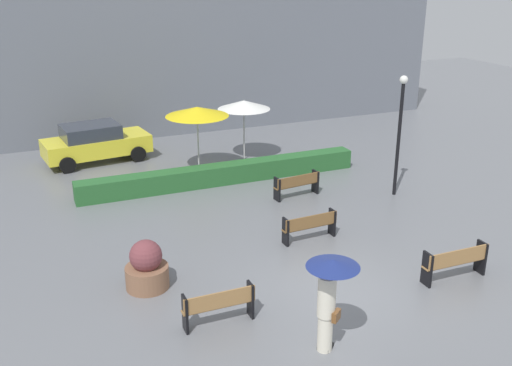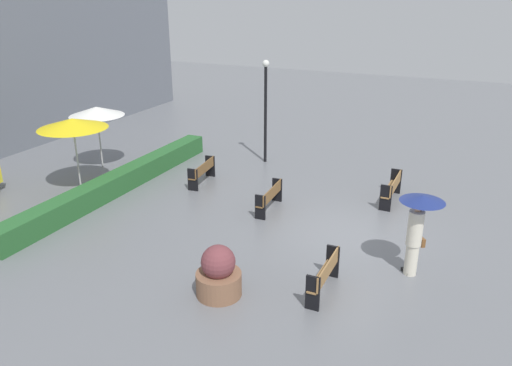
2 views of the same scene
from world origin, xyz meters
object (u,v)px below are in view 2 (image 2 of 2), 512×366
object	(u,v)px
patio_umbrella_white	(96,111)
planter_pot	(219,274)
bench_near_right	(392,187)
patio_umbrella_yellow	(72,124)
bench_mid_center	(270,196)
bench_near_left	(325,274)
bench_back_row	(203,171)
lamp_post	(266,101)
pedestrian_with_umbrella	(418,222)

from	to	relation	value
patio_umbrella_white	planter_pot	bearing A→B (deg)	-124.90
bench_near_right	patio_umbrella_yellow	world-z (taller)	patio_umbrella_yellow
bench_mid_center	patio_umbrella_yellow	distance (m)	7.30
bench_near_left	patio_umbrella_yellow	xyz separation A→B (m)	(2.69, 9.99, 1.94)
bench_near_right	bench_near_left	bearing A→B (deg)	176.09
bench_back_row	bench_mid_center	distance (m)	3.45
bench_near_left	bench_near_right	world-z (taller)	bench_near_right
planter_pot	lamp_post	xyz separation A→B (m)	(9.48, 2.96, 2.01)
bench_near_left	patio_umbrella_yellow	world-z (taller)	patio_umbrella_yellow
bench_mid_center	lamp_post	world-z (taller)	lamp_post
bench_near_left	planter_pot	size ratio (longest dim) A/B	1.30
bench_mid_center	pedestrian_with_umbrella	xyz separation A→B (m)	(-2.13, -4.84, 0.97)
bench_near_left	patio_umbrella_white	distance (m)	12.13
bench_back_row	lamp_post	distance (m)	4.03
bench_back_row	bench_mid_center	size ratio (longest dim) A/B	1.01
patio_umbrella_yellow	bench_mid_center	bearing A→B (deg)	-80.14
bench_near_left	lamp_post	xyz separation A→B (m)	(8.36, 5.20, 2.04)
bench_mid_center	pedestrian_with_umbrella	distance (m)	5.37
bench_mid_center	lamp_post	size ratio (longest dim) A/B	0.41
pedestrian_with_umbrella	bench_near_right	bearing A→B (deg)	16.69
bench_mid_center	planter_pot	distance (m)	5.07
lamp_post	patio_umbrella_yellow	size ratio (longest dim) A/B	1.59
bench_mid_center	pedestrian_with_umbrella	world-z (taller)	pedestrian_with_umbrella
bench_near_right	patio_umbrella_white	bearing A→B (deg)	96.52
planter_pot	bench_near_left	bearing A→B (deg)	-63.55
bench_mid_center	lamp_post	distance (m)	5.37
patio_umbrella_white	pedestrian_with_umbrella	bearing A→B (deg)	-104.09
planter_pot	patio_umbrella_yellow	distance (m)	8.84
pedestrian_with_umbrella	bench_near_left	bearing A→B (deg)	134.78
patio_umbrella_yellow	pedestrian_with_umbrella	bearing A→B (deg)	-94.50
lamp_post	bench_back_row	bearing A→B (deg)	161.48
bench_mid_center	patio_umbrella_yellow	bearing A→B (deg)	99.86
patio_umbrella_white	bench_back_row	bearing A→B (deg)	-88.33
bench_mid_center	patio_umbrella_white	distance (m)	8.15
bench_back_row	patio_umbrella_white	world-z (taller)	patio_umbrella_white
planter_pot	patio_umbrella_white	distance (m)	10.74
bench_mid_center	patio_umbrella_white	xyz separation A→B (m)	(1.06, 7.87, 1.83)
bench_near_left	bench_back_row	bearing A→B (deg)	51.08
bench_mid_center	patio_umbrella_yellow	xyz separation A→B (m)	(-1.20, 6.93, 1.97)
bench_back_row	bench_near_right	size ratio (longest dim) A/B	0.94
bench_near_left	lamp_post	distance (m)	10.06
planter_pot	patio_umbrella_yellow	xyz separation A→B (m)	(3.80, 7.75, 1.91)
bench_near_left	planter_pot	distance (m)	2.50
bench_mid_center	patio_umbrella_white	bearing A→B (deg)	82.34
patio_umbrella_yellow	planter_pot	bearing A→B (deg)	-116.13
bench_near_right	planter_pot	bearing A→B (deg)	160.08
planter_pot	pedestrian_with_umbrella	bearing A→B (deg)	-54.39
bench_back_row	bench_near_right	xyz separation A→B (m)	(1.16, -6.72, 0.04)
lamp_post	patio_umbrella_white	bearing A→B (deg)	120.79
bench_mid_center	planter_pot	size ratio (longest dim) A/B	1.33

